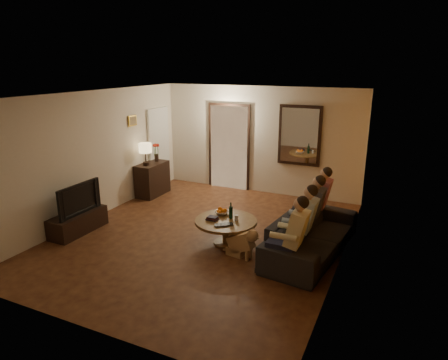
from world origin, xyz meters
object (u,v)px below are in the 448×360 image
at_px(bowl, 222,213).
at_px(wine_bottle, 231,210).
at_px(dog, 241,241).
at_px(coffee_table, 226,232).
at_px(table_lamp, 146,154).
at_px(dresser, 152,179).
at_px(sofa, 312,234).
at_px(tv, 75,198).
at_px(tv_stand, 78,222).
at_px(person_b, 302,226).
at_px(laptop, 224,226).
at_px(person_c, 311,213).
at_px(person_a, 292,240).
at_px(person_d, 318,203).

height_order(bowl, wine_bottle, wine_bottle).
height_order(dog, coffee_table, dog).
bearing_deg(table_lamp, dog, -30.57).
distance_m(dresser, dog, 3.86).
distance_m(table_lamp, sofa, 4.49).
distance_m(tv, sofa, 4.38).
bearing_deg(wine_bottle, tv_stand, -163.64).
relative_size(person_b, bowl, 4.63).
bearing_deg(dog, dresser, 157.15).
distance_m(table_lamp, coffee_table, 3.28).
distance_m(tv, laptop, 2.92).
xyz_separation_m(person_c, coffee_table, (-1.37, -0.56, -0.38)).
distance_m(tv, person_a, 4.15).
xyz_separation_m(dog, coffee_table, (-0.44, 0.37, -0.06)).
xyz_separation_m(tv_stand, person_b, (4.15, 0.69, 0.41)).
xyz_separation_m(person_b, laptop, (-1.27, -0.24, -0.14)).
bearing_deg(tv_stand, wine_bottle, 16.36).
distance_m(sofa, bowl, 1.66).
distance_m(tv_stand, person_d, 4.58).
height_order(person_d, bowl, person_d).
bearing_deg(dog, person_a, -5.52).
relative_size(dresser, wine_bottle, 2.88).
height_order(tv_stand, bowl, bowl).
relative_size(sofa, coffee_table, 2.13).
relative_size(table_lamp, dog, 0.96).
xyz_separation_m(tv, dog, (3.22, 0.36, -0.40)).
relative_size(table_lamp, tv_stand, 0.47).
relative_size(table_lamp, sofa, 0.23).
xyz_separation_m(coffee_table, laptop, (0.10, -0.28, 0.24)).
bearing_deg(person_d, wine_bottle, -141.27).
relative_size(table_lamp, person_c, 0.45).
bearing_deg(dresser, table_lamp, -90.00).
bearing_deg(person_b, table_lamp, 159.29).
relative_size(table_lamp, wine_bottle, 1.74).
bearing_deg(sofa, dog, 128.57).
distance_m(tv_stand, tv, 0.49).
relative_size(person_d, coffee_table, 1.09).
xyz_separation_m(person_b, person_d, (0.00, 1.20, 0.00)).
xyz_separation_m(sofa, person_a, (-0.10, -0.90, 0.26)).
height_order(person_a, wine_bottle, person_a).
xyz_separation_m(person_c, bowl, (-1.55, -0.34, -0.12)).
distance_m(dog, coffee_table, 0.58).
xyz_separation_m(dresser, sofa, (4.25, -1.49, -0.05)).
distance_m(dog, laptop, 0.40).
relative_size(coffee_table, bowl, 4.26).
xyz_separation_m(dresser, table_lamp, (0.00, -0.22, 0.67)).
bearing_deg(tv_stand, table_lamp, 90.00).
relative_size(table_lamp, person_b, 0.45).
distance_m(person_a, person_c, 1.20).
relative_size(table_lamp, bowl, 2.08).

